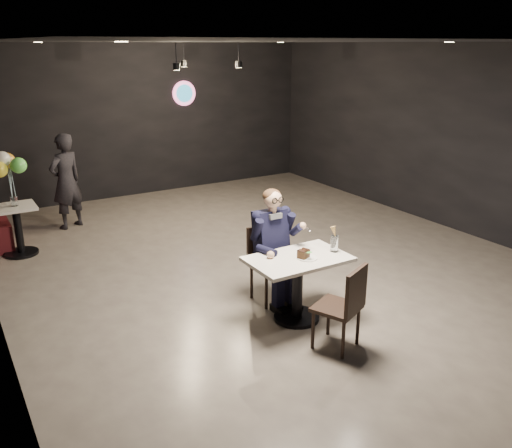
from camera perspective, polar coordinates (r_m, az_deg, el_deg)
floor at (r=7.80m, az=1.00°, el=-3.99°), size 9.00×9.00×0.00m
wall_sign at (r=11.58m, az=-7.59°, el=13.48°), size 0.50×0.06×0.50m
pendant_lights at (r=8.96m, az=-6.03°, el=17.75°), size 1.40×1.20×0.36m
main_table at (r=6.12m, az=4.37°, el=-6.79°), size 1.10×0.70×0.75m
chair_far at (r=6.50m, az=1.58°, el=-4.35°), size 0.42×0.46×0.92m
chair_near at (r=5.59m, az=8.49°, el=-8.52°), size 0.57×0.59×0.92m
seated_man at (r=6.40m, az=1.60°, el=-2.21°), size 0.60×0.80×1.44m
dessert_plate at (r=5.94m, az=5.43°, el=-3.59°), size 0.22×0.22×0.01m
cake_slice at (r=5.92m, az=5.02°, el=-3.16°), size 0.14×0.13×0.08m
mint_leaf at (r=5.87m, az=5.64°, el=-2.99°), size 0.07×0.04×0.01m
sundae_glass at (r=6.15m, az=8.25°, el=-2.06°), size 0.08×0.08×0.19m
wafer_cone at (r=6.08m, az=8.22°, el=-0.83°), size 0.07×0.07×0.12m
side_table at (r=8.68m, az=-23.70°, el=-0.79°), size 0.55×0.55×0.69m
balloon_vase at (r=8.55m, az=-24.10°, el=2.22°), size 0.10×0.10×0.14m
balloon_bunch at (r=8.45m, az=-24.47°, el=4.92°), size 0.41×0.41×0.68m
passerby at (r=9.56m, az=-19.36°, el=4.26°), size 0.69×0.59×1.60m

